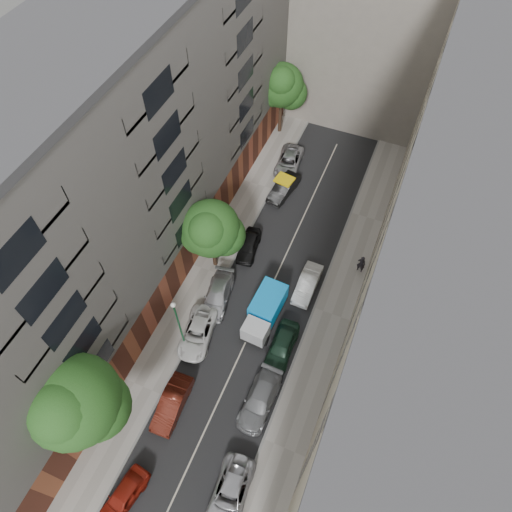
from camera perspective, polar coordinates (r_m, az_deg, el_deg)
The scene contains 24 objects.
ground at distance 38.13m, azimuth 1.58°, elevation -4.57°, with size 120.00×120.00×0.00m, color #4C4C49.
road_surface at distance 38.12m, azimuth 1.58°, elevation -4.57°, with size 8.00×44.00×0.02m, color black.
sidewalk_left at distance 39.38m, azimuth -5.88°, elevation -1.86°, with size 3.00×44.00×0.15m, color gray.
sidewalk_right at distance 37.53m, azimuth 9.48°, elevation -7.23°, with size 3.00×44.00×0.15m, color gray.
building_left at distance 34.07m, azimuth -15.78°, elevation 10.42°, with size 8.00×44.00×20.00m, color #53504D.
building_right at distance 29.61m, azimuth 22.26°, elevation -1.41°, with size 8.00×44.00×20.00m, color tan.
building_endcap at distance 52.48m, azimuth 14.50°, elevation 26.34°, with size 18.00×12.00×18.00m, color gray.
tarp_truck at distance 35.79m, azimuth 1.08°, elevation -6.96°, with size 2.22×5.12×2.32m.
car_left_0 at distance 33.48m, azimuth -16.23°, elevation -26.87°, with size 1.55×3.86×1.32m, color maroon.
car_left_1 at distance 34.11m, azimuth -10.46°, elevation -17.68°, with size 1.52×4.37×1.44m, color #4A170E.
car_left_2 at distance 35.93m, azimuth -7.30°, elevation -9.49°, with size 2.22×4.81×1.34m, color silver.
car_left_3 at distance 37.32m, azimuth -4.81°, elevation -4.88°, with size 1.94×4.78×1.39m, color #B3B3B8.
car_left_4 at distance 39.99m, azimuth -0.91°, elevation 1.32°, with size 1.57×3.90×1.33m, color black.
car_left_5 at distance 44.45m, azimuth 3.49°, elevation 8.48°, with size 1.52×4.36×1.44m, color black.
car_left_6 at distance 47.08m, azimuth 4.12°, elevation 11.65°, with size 2.29×4.97×1.38m, color #B3B2B7.
car_right_0 at distance 32.47m, azimuth -3.26°, elevation -27.56°, with size 2.22×4.81×1.34m, color #AFAFB4.
car_right_1 at distance 33.70m, azimuth 0.48°, elevation -17.55°, with size 1.96×4.83×1.40m, color slate.
car_right_2 at distance 35.16m, azimuth 3.25°, elevation -11.15°, with size 1.77×4.39×1.50m, color black.
car_right_3 at distance 37.97m, azimuth 6.44°, elevation -3.49°, with size 1.47×4.21×1.39m, color silver.
tree_near at distance 29.53m, azimuth -21.69°, elevation -16.85°, with size 5.77×5.57×9.42m.
tree_mid at distance 35.75m, azimuth -5.59°, elevation 3.14°, with size 4.97×4.65×7.27m.
tree_far at distance 48.11m, azimuth 3.30°, elevation 20.29°, with size 4.75×4.38×8.03m.
lamp_post at distance 32.68m, azimuth -9.72°, elevation -8.01°, with size 0.36×0.36×6.44m.
pedestrian at distance 39.32m, azimuth 13.02°, elevation -0.97°, with size 0.71×0.46×1.93m, color black.
Camera 1 is at (6.46, -18.32, 32.82)m, focal length 32.00 mm.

